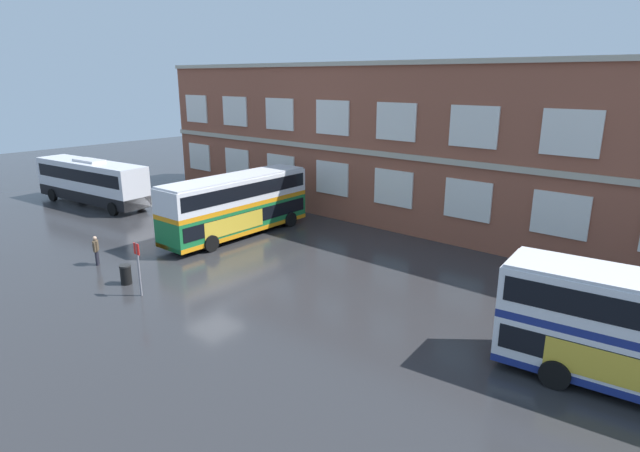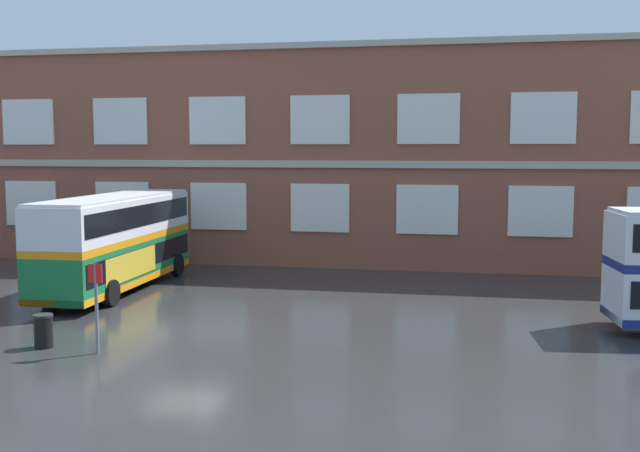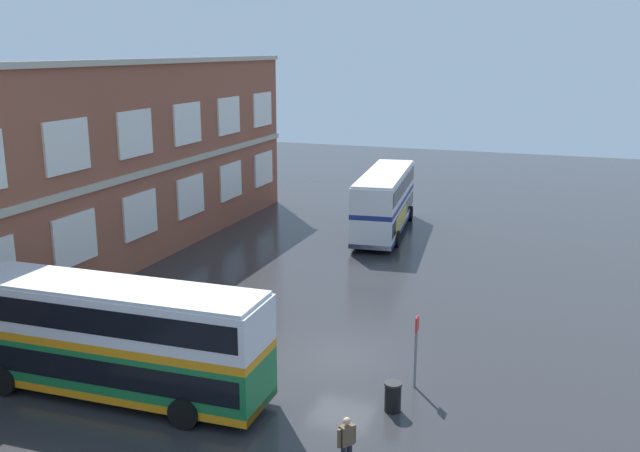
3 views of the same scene
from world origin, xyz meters
name	(u,v)px [view 2 (image 2 of 3)]	position (x,y,z in m)	size (l,w,h in m)	color
ground_plane	(206,318)	(0.00, 2.00, 0.00)	(120.00, 120.00, 0.00)	#2B2B2D
brick_terminal_building	(334,159)	(1.79, 17.98, 5.52)	(48.35, 8.19, 11.33)	brown
double_decker_near	(116,240)	(-5.63, 6.44, 2.15)	(3.08, 11.06, 4.07)	#197038
bus_stand_flag	(96,299)	(-1.48, -3.23, 1.64)	(0.44, 0.10, 2.70)	slate
station_litter_bin	(43,331)	(-3.44, -2.91, 0.52)	(0.60, 0.60, 1.03)	black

